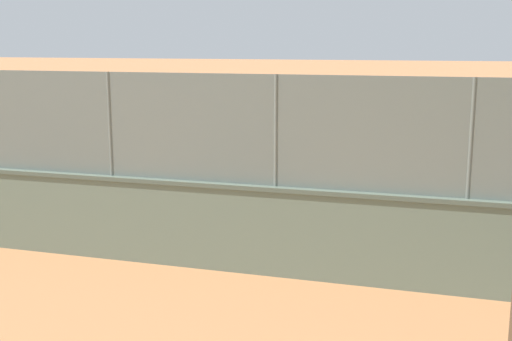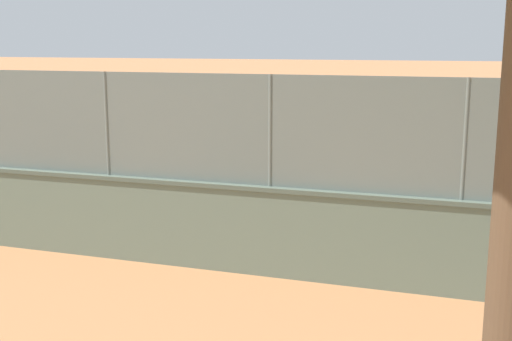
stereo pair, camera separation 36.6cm
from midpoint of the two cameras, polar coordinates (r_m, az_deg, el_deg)
ground_plane at (r=22.43m, az=4.65°, el=0.55°), size 260.00×260.00×0.00m
perimeter_wall at (r=11.66m, az=2.12°, el=-5.24°), size 32.73×0.36×1.63m
fence_panel_on_wall at (r=11.29m, az=2.19°, el=3.46°), size 32.14×0.09×1.94m
player_near_wall_returning at (r=16.66m, az=13.53°, el=-0.39°), size 1.17×0.69×1.48m
player_crossing_court at (r=19.70m, az=-9.85°, el=1.49°), size 0.70×1.22×1.47m
sports_ball at (r=15.18m, az=13.60°, el=-4.52°), size 0.18×0.18×0.18m
courtside_bench at (r=14.59m, az=-10.49°, el=-3.52°), size 1.60×0.38×0.87m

